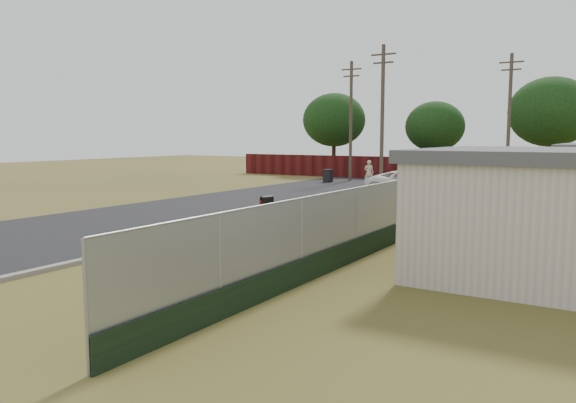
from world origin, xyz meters
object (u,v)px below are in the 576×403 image
Objects in this scene: fire_hydrant at (135,282)px; mailbox at (267,203)px; pickup_truck at (412,183)px; pedestrian at (369,173)px; trash_bin at (328,176)px.

fire_hydrant is 8.88m from mailbox.
pickup_truck is at bearing 88.93° from mailbox.
pedestrian is 3.93m from trash_bin.
pickup_truck reaches higher than trash_bin.
pickup_truck reaches higher than fire_hydrant.
mailbox is 19.69m from pedestrian.
pedestrian reaches higher than pickup_truck.
trash_bin is at bearing -31.34° from pedestrian.
pickup_truck reaches higher than mailbox.
mailbox is 14.53m from pickup_truck.
mailbox reaches higher than trash_bin.
pickup_truck is at bearing 120.12° from pedestrian.
pedestrian is (-4.42, 19.18, -0.14)m from mailbox.
pedestrian is 1.83× the size of trash_bin.
trash_bin is at bearing 47.70° from pickup_truck.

